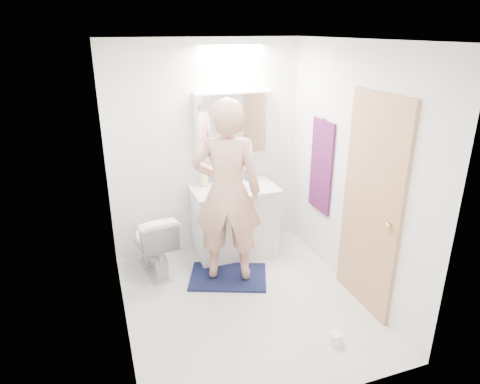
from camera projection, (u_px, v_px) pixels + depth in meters
name	position (u px, v px, depth m)	size (l,w,h in m)	color
floor	(244.00, 302.00, 4.12)	(2.50, 2.50, 0.00)	silver
ceiling	(245.00, 40.00, 3.25)	(2.50, 2.50, 0.00)	white
wall_back	(206.00, 150.00, 4.78)	(2.50, 2.50, 0.00)	white
wall_front	(314.00, 254.00, 2.58)	(2.50, 2.50, 0.00)	white
wall_left	(113.00, 203.00, 3.34)	(2.50, 2.50, 0.00)	white
wall_right	(353.00, 173.00, 4.03)	(2.50, 2.50, 0.00)	white
vanity_cabinet	(234.00, 222.00, 4.90)	(0.90, 0.55, 0.78)	silver
countertop	(234.00, 189.00, 4.75)	(0.95, 0.58, 0.04)	white
sink_basin	(233.00, 185.00, 4.76)	(0.36, 0.36, 0.03)	white
faucet	(228.00, 175.00, 4.91)	(0.02, 0.02, 0.16)	#B3B3B8
medicine_cabinet	(233.00, 123.00, 4.70)	(0.88, 0.14, 0.70)	white
mirror_panel	(236.00, 124.00, 4.63)	(0.84, 0.01, 0.66)	silver
toilet	(153.00, 243.00, 4.51)	(0.39, 0.69, 0.70)	white
bath_rug	(228.00, 277.00, 4.52)	(0.80, 0.55, 0.02)	#131E3E
person	(227.00, 192.00, 4.17)	(0.68, 0.44, 1.86)	tan
door	(371.00, 206.00, 3.78)	(0.04, 0.80, 2.00)	tan
door_knob	(388.00, 226.00, 3.53)	(0.06, 0.06, 0.06)	gold
towel	(321.00, 167.00, 4.54)	(0.02, 0.42, 1.00)	#171440
towel_hook	(323.00, 118.00, 4.35)	(0.02, 0.02, 0.07)	silver
soap_bottle_a	(204.00, 176.00, 4.74)	(0.09, 0.09, 0.23)	beige
soap_bottle_b	(217.00, 177.00, 4.83)	(0.07, 0.07, 0.16)	#6287D2
toothbrush_cup	(249.00, 176.00, 4.94)	(0.11, 0.11, 0.10)	#3F5DBF
toilet_paper_roll	(336.00, 338.00, 3.56)	(0.11, 0.11, 0.10)	white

